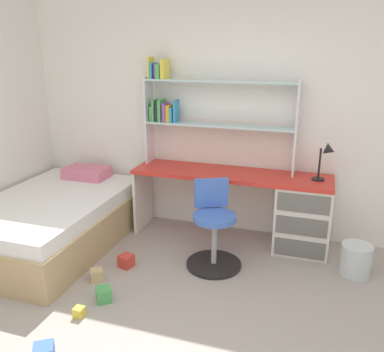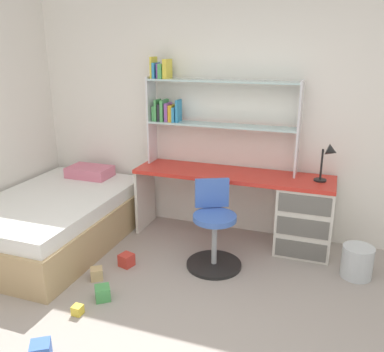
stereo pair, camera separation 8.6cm
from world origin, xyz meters
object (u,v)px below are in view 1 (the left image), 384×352
at_px(toy_block_natural_1, 97,275).
at_px(swivel_chair, 214,233).
at_px(desk, 283,208).
at_px(bookshelf_hutch, 199,106).
at_px(waste_bin, 356,260).
at_px(toy_block_green_3, 104,294).
at_px(toy_block_red_4, 126,261).
at_px(desk_lamp, 327,156).
at_px(bed_platform, 53,221).
at_px(toy_block_yellow_0, 79,312).

bearing_deg(toy_block_natural_1, swivel_chair, 33.38).
height_order(desk, bookshelf_hutch, bookshelf_hutch).
relative_size(desk, swivel_chair, 2.51).
bearing_deg(bookshelf_hutch, toy_block_natural_1, -112.05).
relative_size(bookshelf_hutch, waste_bin, 5.47).
distance_m(bookshelf_hutch, waste_bin, 2.13).
height_order(swivel_chair, toy_block_green_3, swivel_chair).
relative_size(toy_block_natural_1, toy_block_red_4, 0.89).
distance_m(desk_lamp, toy_block_red_4, 2.14).
xyz_separation_m(toy_block_natural_1, toy_block_red_4, (0.14, 0.30, 0.01)).
bearing_deg(bed_platform, toy_block_green_3, -36.38).
xyz_separation_m(bed_platform, toy_block_natural_1, (0.80, -0.50, -0.21)).
height_order(swivel_chair, bed_platform, swivel_chair).
xyz_separation_m(desk_lamp, toy_block_yellow_0, (-1.71, -1.66, -0.96)).
bearing_deg(bed_platform, toy_block_yellow_0, -46.50).
height_order(desk, swivel_chair, swivel_chair).
height_order(bookshelf_hutch, waste_bin, bookshelf_hutch).
distance_m(swivel_chair, toy_block_yellow_0, 1.36).
height_order(waste_bin, toy_block_yellow_0, waste_bin).
bearing_deg(waste_bin, toy_block_natural_1, -159.26).
bearing_deg(bookshelf_hutch, toy_block_red_4, -111.09).
xyz_separation_m(waste_bin, toy_block_green_3, (-1.97, -1.07, -0.09)).
distance_m(swivel_chair, bed_platform, 1.71).
xyz_separation_m(bed_platform, toy_block_green_3, (1.01, -0.74, -0.20)).
height_order(toy_block_yellow_0, toy_block_red_4, toy_block_red_4).
xyz_separation_m(swivel_chair, toy_block_red_4, (-0.77, -0.30, -0.27)).
height_order(toy_block_natural_1, toy_block_green_3, toy_block_green_3).
bearing_deg(waste_bin, bookshelf_hutch, 163.37).
distance_m(desk_lamp, toy_block_natural_1, 2.38).
bearing_deg(toy_block_red_4, toy_block_yellow_0, -90.51).
bearing_deg(toy_block_green_3, bed_platform, 143.62).
xyz_separation_m(toy_block_yellow_0, toy_block_red_4, (0.01, 0.78, 0.02)).
distance_m(desk, toy_block_yellow_0, 2.17).
relative_size(swivel_chair, toy_block_natural_1, 7.69).
relative_size(swivel_chair, toy_block_yellow_0, 10.76).
bearing_deg(toy_block_green_3, toy_block_yellow_0, -108.81).
bearing_deg(desk_lamp, swivel_chair, -148.47).
height_order(desk, toy_block_natural_1, desk).
relative_size(desk_lamp, toy_block_natural_1, 3.63).
bearing_deg(desk, desk_lamp, -0.69).
xyz_separation_m(swivel_chair, waste_bin, (1.27, 0.23, -0.18)).
bearing_deg(desk_lamp, toy_block_natural_1, -147.55).
bearing_deg(desk, waste_bin, -26.48).
relative_size(desk, waste_bin, 6.99).
bearing_deg(bookshelf_hutch, bed_platform, -148.26).
relative_size(toy_block_yellow_0, toy_block_red_4, 0.64).
bearing_deg(desk_lamp, toy_block_green_3, -138.95).
height_order(bed_platform, waste_bin, bed_platform).
xyz_separation_m(desk, toy_block_red_4, (-1.33, -0.88, -0.36)).
relative_size(desk, desk_lamp, 5.33).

